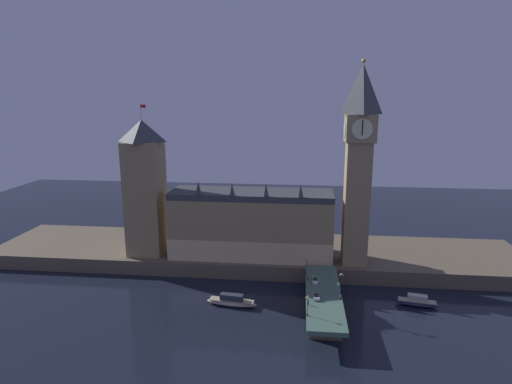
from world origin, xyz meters
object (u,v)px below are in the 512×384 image
object	(u,v)px
pedestrian_near_rail	(308,302)
clock_tower	(359,160)
street_lamp_mid	(341,281)
car_northbound_lead	(315,280)
car_northbound_trail	(316,297)
pedestrian_mid_walk	(340,297)
pedestrian_far_rail	(308,277)
boat_downstream	(417,302)
boat_upstream	(232,301)
street_lamp_near	(308,303)
victoria_tower	(145,188)
street_lamp_far	(307,263)

from	to	relation	value
pedestrian_near_rail	clock_tower	bearing A→B (deg)	65.67
street_lamp_mid	car_northbound_lead	bearing A→B (deg)	133.59
clock_tower	car_northbound_trail	xyz separation A→B (m)	(-15.33, -34.79, -38.13)
clock_tower	pedestrian_mid_walk	world-z (taller)	clock_tower
clock_tower	pedestrian_near_rail	distance (m)	57.44
pedestrian_far_rail	boat_downstream	size ratio (longest dim) A/B	0.12
clock_tower	pedestrian_far_rail	size ratio (longest dim) A/B	45.87
car_northbound_lead	boat_upstream	size ratio (longest dim) A/B	0.27
street_lamp_near	car_northbound_lead	bearing A→B (deg)	82.86
pedestrian_near_rail	pedestrian_mid_walk	size ratio (longest dim) A/B	1.02
victoria_tower	car_northbound_trail	xyz separation A→B (m)	(67.30, -37.10, -25.16)
pedestrian_mid_walk	boat_upstream	xyz separation A→B (m)	(-35.13, 6.18, -6.61)
car_northbound_trail	pedestrian_far_rail	bearing A→B (deg)	100.08
victoria_tower	boat_upstream	distance (m)	59.24
clock_tower	car_northbound_lead	distance (m)	46.99
street_lamp_near	street_lamp_mid	distance (m)	18.21
car_northbound_lead	boat_upstream	world-z (taller)	car_northbound_lead
pedestrian_near_rail	street_lamp_near	distance (m)	7.01
pedestrian_far_rail	street_lamp_mid	bearing A→B (deg)	-44.58
victoria_tower	pedestrian_mid_walk	distance (m)	87.02
pedestrian_far_rail	car_northbound_lead	bearing A→B (deg)	-37.95
pedestrian_near_rail	street_lamp_near	world-z (taller)	street_lamp_near
clock_tower	car_northbound_trail	size ratio (longest dim) A/B	19.35
car_northbound_trail	boat_upstream	bearing A→B (deg)	167.24
pedestrian_mid_walk	street_lamp_far	bearing A→B (deg)	119.24
victoria_tower	car_northbound_lead	distance (m)	76.11
pedestrian_near_rail	boat_upstream	world-z (taller)	pedestrian_near_rail
clock_tower	street_lamp_far	xyz separation A→B (m)	(-18.20, -16.30, -34.47)
car_northbound_lead	car_northbound_trail	distance (m)	11.99
street_lamp_near	boat_upstream	bearing A→B (deg)	145.26
clock_tower	victoria_tower	distance (m)	83.67
pedestrian_mid_walk	car_northbound_lead	bearing A→B (deg)	121.97
clock_tower	boat_downstream	distance (m)	53.16
street_lamp_near	street_lamp_mid	size ratio (longest dim) A/B	0.86
street_lamp_mid	street_lamp_far	world-z (taller)	street_lamp_mid
boat_upstream	victoria_tower	bearing A→B (deg)	142.10
clock_tower	pedestrian_near_rail	bearing A→B (deg)	-114.33
car_northbound_trail	pedestrian_far_rail	distance (m)	14.14
boat_downstream	pedestrian_near_rail	bearing A→B (deg)	-154.90
clock_tower	street_lamp_mid	distance (m)	46.87
street_lamp_near	boat_upstream	distance (m)	31.69
victoria_tower	boat_downstream	xyz separation A→B (m)	(101.35, -24.57, -31.53)
car_northbound_trail	pedestrian_mid_walk	xyz separation A→B (m)	(7.42, 0.10, 0.27)
victoria_tower	pedestrian_far_rail	bearing A→B (deg)	-19.67
pedestrian_near_rail	street_lamp_mid	bearing A→B (deg)	39.07
pedestrian_mid_walk	boat_downstream	world-z (taller)	pedestrian_mid_walk
street_lamp_mid	boat_downstream	distance (m)	29.46
boat_downstream	street_lamp_far	bearing A→B (deg)	170.82
pedestrian_near_rail	boat_downstream	bearing A→B (deg)	25.10
street_lamp_near	victoria_tower	bearing A→B (deg)	143.29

